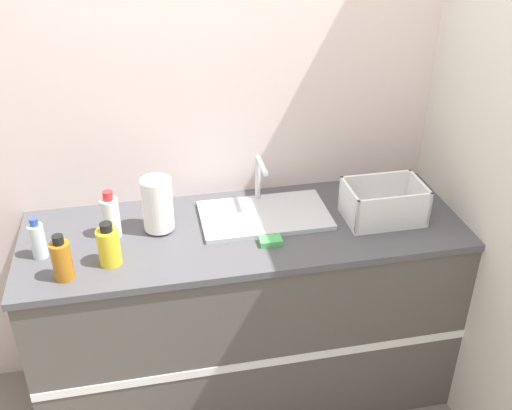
{
  "coord_description": "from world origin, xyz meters",
  "views": [
    {
      "loc": [
        -0.38,
        -1.76,
        2.26
      ],
      "look_at": [
        0.04,
        0.28,
        1.04
      ],
      "focal_mm": 42.0,
      "sensor_mm": 36.0,
      "label": 1
    }
  ],
  "objects_px": {
    "paper_towel_roll": "(158,205)",
    "bottle_clear": "(38,240)",
    "sink": "(264,213)",
    "bottle_amber": "(62,260)",
    "bottle_yellow": "(109,246)",
    "dish_rack": "(383,206)",
    "bottle_white_spray": "(111,216)"
  },
  "relations": [
    {
      "from": "bottle_amber",
      "to": "sink",
      "type": "bearing_deg",
      "value": 18.72
    },
    {
      "from": "bottle_clear",
      "to": "bottle_yellow",
      "type": "bearing_deg",
      "value": -20.5
    },
    {
      "from": "bottle_white_spray",
      "to": "bottle_clear",
      "type": "height_order",
      "value": "bottle_white_spray"
    },
    {
      "from": "dish_rack",
      "to": "bottle_amber",
      "type": "distance_m",
      "value": 1.31
    },
    {
      "from": "paper_towel_roll",
      "to": "bottle_amber",
      "type": "distance_m",
      "value": 0.45
    },
    {
      "from": "paper_towel_roll",
      "to": "dish_rack",
      "type": "relative_size",
      "value": 0.72
    },
    {
      "from": "sink",
      "to": "paper_towel_roll",
      "type": "height_order",
      "value": "paper_towel_roll"
    },
    {
      "from": "bottle_yellow",
      "to": "dish_rack",
      "type": "bearing_deg",
      "value": 5.02
    },
    {
      "from": "bottle_clear",
      "to": "bottle_amber",
      "type": "relative_size",
      "value": 0.93
    },
    {
      "from": "dish_rack",
      "to": "bottle_yellow",
      "type": "relative_size",
      "value": 1.84
    },
    {
      "from": "bottle_white_spray",
      "to": "bottle_amber",
      "type": "bearing_deg",
      "value": -124.05
    },
    {
      "from": "paper_towel_roll",
      "to": "bottle_white_spray",
      "type": "distance_m",
      "value": 0.19
    },
    {
      "from": "sink",
      "to": "bottle_clear",
      "type": "distance_m",
      "value": 0.92
    },
    {
      "from": "sink",
      "to": "bottle_white_spray",
      "type": "height_order",
      "value": "sink"
    },
    {
      "from": "sink",
      "to": "bottle_amber",
      "type": "distance_m",
      "value": 0.86
    },
    {
      "from": "bottle_white_spray",
      "to": "bottle_clear",
      "type": "distance_m",
      "value": 0.29
    },
    {
      "from": "bottle_yellow",
      "to": "bottle_clear",
      "type": "bearing_deg",
      "value": 159.5
    },
    {
      "from": "paper_towel_roll",
      "to": "dish_rack",
      "type": "height_order",
      "value": "paper_towel_roll"
    },
    {
      "from": "sink",
      "to": "bottle_clear",
      "type": "xyz_separation_m",
      "value": [
        -0.91,
        -0.11,
        0.06
      ]
    },
    {
      "from": "sink",
      "to": "paper_towel_roll",
      "type": "xyz_separation_m",
      "value": [
        -0.45,
        -0.01,
        0.1
      ]
    },
    {
      "from": "bottle_clear",
      "to": "bottle_amber",
      "type": "xyz_separation_m",
      "value": [
        0.1,
        -0.16,
        0.01
      ]
    },
    {
      "from": "sink",
      "to": "paper_towel_roll",
      "type": "relative_size",
      "value": 2.34
    },
    {
      "from": "bottle_white_spray",
      "to": "bottle_yellow",
      "type": "height_order",
      "value": "bottle_white_spray"
    },
    {
      "from": "sink",
      "to": "bottle_white_spray",
      "type": "relative_size",
      "value": 2.68
    },
    {
      "from": "dish_rack",
      "to": "bottle_white_spray",
      "type": "distance_m",
      "value": 1.13
    },
    {
      "from": "bottle_amber",
      "to": "bottle_yellow",
      "type": "xyz_separation_m",
      "value": [
        0.17,
        0.06,
        -0.0
      ]
    },
    {
      "from": "paper_towel_roll",
      "to": "bottle_clear",
      "type": "bearing_deg",
      "value": -167.82
    },
    {
      "from": "paper_towel_roll",
      "to": "bottle_white_spray",
      "type": "relative_size",
      "value": 1.14
    },
    {
      "from": "dish_rack",
      "to": "bottle_amber",
      "type": "bearing_deg",
      "value": -172.95
    },
    {
      "from": "dish_rack",
      "to": "bottle_clear",
      "type": "distance_m",
      "value": 1.4
    },
    {
      "from": "sink",
      "to": "bottle_amber",
      "type": "xyz_separation_m",
      "value": [
        -0.81,
        -0.27,
        0.06
      ]
    },
    {
      "from": "sink",
      "to": "bottle_yellow",
      "type": "height_order",
      "value": "sink"
    }
  ]
}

